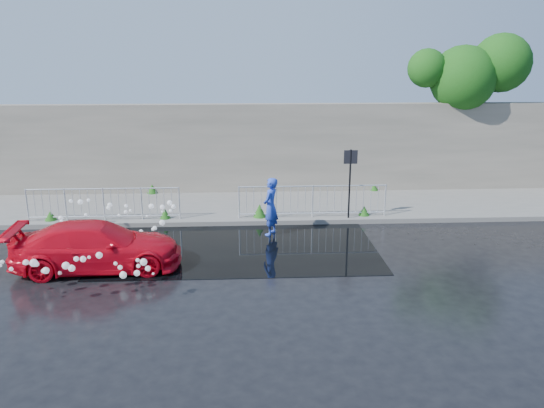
{
  "coord_description": "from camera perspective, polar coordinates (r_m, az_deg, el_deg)",
  "views": [
    {
      "loc": [
        0.69,
        -13.93,
        5.4
      ],
      "look_at": [
        1.54,
        1.96,
        1.0
      ],
      "focal_mm": 35.0,
      "sensor_mm": 36.0,
      "label": 1
    }
  ],
  "objects": [
    {
      "name": "tree",
      "position": [
        23.25,
        20.82,
        13.06
      ],
      "size": [
        4.93,
        2.63,
        6.37
      ],
      "color": "#332114",
      "rests_on": "ground"
    },
    {
      "name": "sign_post",
      "position": [
        17.77,
        8.4,
        3.36
      ],
      "size": [
        0.45,
        0.06,
        2.5
      ],
      "color": "black",
      "rests_on": "ground"
    },
    {
      "name": "retaining_wall",
      "position": [
        21.43,
        -4.91,
        6.01
      ],
      "size": [
        30.0,
        0.6,
        3.5
      ],
      "primitive_type": "cube",
      "color": "#666156",
      "rests_on": "pavement"
    },
    {
      "name": "puddle",
      "position": [
        15.87,
        -3.59,
        -4.44
      ],
      "size": [
        8.0,
        5.0,
        0.01
      ],
      "primitive_type": "cube",
      "color": "black",
      "rests_on": "ground"
    },
    {
      "name": "curb",
      "position": [
        17.76,
        -5.17,
        -2.04
      ],
      "size": [
        30.0,
        0.25,
        0.16
      ],
      "primitive_type": "cube",
      "color": "#61615D",
      "rests_on": "ground"
    },
    {
      "name": "ground",
      "position": [
        14.95,
        -5.55,
        -5.78
      ],
      "size": [
        90.0,
        90.0,
        0.0
      ],
      "primitive_type": "plane",
      "color": "black",
      "rests_on": "ground"
    },
    {
      "name": "person",
      "position": [
        16.53,
        -0.16,
        -0.28
      ],
      "size": [
        0.67,
        0.79,
        1.83
      ],
      "primitive_type": "imported",
      "rotation": [
        0.0,
        0.0,
        -2.0
      ],
      "color": "blue",
      "rests_on": "ground"
    },
    {
      "name": "weeds",
      "position": [
        19.05,
        -5.58,
        -0.04
      ],
      "size": [
        12.17,
        3.93,
        0.45
      ],
      "color": "#144813",
      "rests_on": "pavement"
    },
    {
      "name": "railing_right",
      "position": [
        18.04,
        4.38,
        0.43
      ],
      "size": [
        5.05,
        0.05,
        1.1
      ],
      "color": "silver",
      "rests_on": "pavement"
    },
    {
      "name": "pavement",
      "position": [
        19.67,
        -4.97,
        -0.3
      ],
      "size": [
        30.0,
        4.0,
        0.15
      ],
      "primitive_type": "cube",
      "color": "#61615D",
      "rests_on": "ground"
    },
    {
      "name": "red_car",
      "position": [
        14.67,
        -18.27,
        -4.33
      ],
      "size": [
        4.44,
        2.05,
        1.26
      ],
      "primitive_type": "imported",
      "rotation": [
        0.0,
        0.0,
        1.64
      ],
      "color": "red",
      "rests_on": "ground"
    },
    {
      "name": "water_spray",
      "position": [
        15.07,
        -17.21,
        -3.4
      ],
      "size": [
        3.48,
        5.65,
        1.07
      ],
      "color": "white",
      "rests_on": "ground"
    },
    {
      "name": "railing_left",
      "position": [
        18.5,
        -17.66,
        0.11
      ],
      "size": [
        5.05,
        0.05,
        1.1
      ],
      "color": "silver",
      "rests_on": "pavement"
    }
  ]
}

